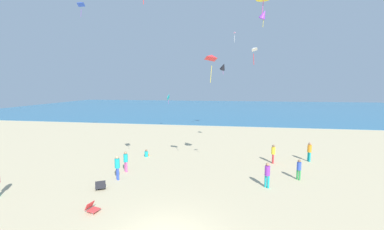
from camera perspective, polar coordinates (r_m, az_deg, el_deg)
ground_plane at (r=19.39m, az=1.14°, el=-11.72°), size 120.00×120.00×0.00m
ocean_water at (r=66.19m, az=6.57°, el=1.78°), size 120.00×60.00×0.05m
beach_chair_far_right at (r=15.69m, az=-21.78°, el=-16.00°), size 0.80×0.81×0.57m
beach_chair_far_left at (r=13.40m, az=-23.63°, el=-20.40°), size 0.72×0.63×0.50m
person_0 at (r=21.72m, az=27.17°, el=-7.86°), size 0.42×0.42×1.63m
person_1 at (r=21.26m, az=-11.26°, el=-9.45°), size 0.32×0.52×0.66m
person_2 at (r=15.37m, az=18.21°, el=-13.60°), size 0.45×0.45×1.61m
person_3 at (r=17.83m, az=-16.16°, el=-10.73°), size 0.43×0.43×1.54m
person_4 at (r=20.08m, az=19.55°, el=-8.80°), size 0.33×0.33×1.55m
person_5 at (r=16.58m, az=-18.08°, el=-11.93°), size 0.47×0.47×1.66m
person_6 at (r=17.37m, az=25.05°, el=-11.89°), size 0.39×0.39×1.41m
kite_white at (r=14.20m, az=15.05°, el=15.51°), size 0.51×0.52×1.05m
kite_red at (r=15.37m, az=4.92°, el=14.15°), size 1.04×1.00×1.89m
kite_teal at (r=33.63m, az=-5.92°, el=4.34°), size 0.31×0.97×1.37m
kite_purple at (r=20.51m, az=17.36°, el=22.77°), size 0.89×0.78×1.37m
kite_blue at (r=28.15m, az=-26.08°, el=23.61°), size 0.78×0.92×1.51m
kite_pink at (r=28.30m, az=10.53°, el=19.47°), size 0.30×0.38×1.21m
kite_black at (r=32.65m, az=7.77°, el=11.85°), size 1.28×1.33×1.64m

